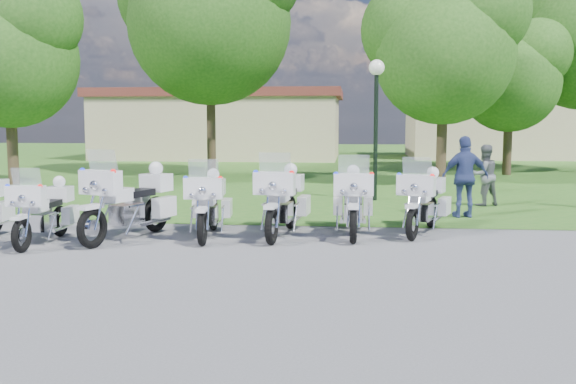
# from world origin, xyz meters

# --- Properties ---
(ground) EXTENTS (100.00, 100.00, 0.00)m
(ground) POSITION_xyz_m (0.00, 0.00, 0.00)
(ground) COLOR slate
(ground) RESTS_ON ground
(grass_lawn) EXTENTS (100.00, 48.00, 0.01)m
(grass_lawn) POSITION_xyz_m (0.00, 27.00, 0.00)
(grass_lawn) COLOR #2E6C22
(grass_lawn) RESTS_ON ground
(motorcycle_2) EXTENTS (0.73, 2.18, 1.47)m
(motorcycle_2) POSITION_xyz_m (-3.79, 0.66, 0.61)
(motorcycle_2) COLOR black
(motorcycle_2) RESTS_ON ground
(motorcycle_3) EXTENTS (1.40, 2.54, 1.77)m
(motorcycle_3) POSITION_xyz_m (-2.33, 1.28, 0.74)
(motorcycle_3) COLOR black
(motorcycle_3) RESTS_ON ground
(motorcycle_4) EXTENTS (0.90, 2.35, 1.58)m
(motorcycle_4) POSITION_xyz_m (-0.87, 1.62, 0.66)
(motorcycle_4) COLOR black
(motorcycle_4) RESTS_ON ground
(motorcycle_5) EXTENTS (0.97, 2.53, 1.70)m
(motorcycle_5) POSITION_xyz_m (0.58, 1.92, 0.71)
(motorcycle_5) COLOR black
(motorcycle_5) RESTS_ON ground
(motorcycle_6) EXTENTS (0.81, 2.46, 1.65)m
(motorcycle_6) POSITION_xyz_m (1.97, 2.16, 0.69)
(motorcycle_6) COLOR black
(motorcycle_6) RESTS_ON ground
(motorcycle_7) EXTENTS (1.26, 2.28, 1.59)m
(motorcycle_7) POSITION_xyz_m (3.42, 2.47, 0.67)
(motorcycle_7) COLOR black
(motorcycle_7) RESTS_ON ground
(lamp_post) EXTENTS (0.44, 0.44, 3.99)m
(lamp_post) POSITION_xyz_m (2.59, 7.72, 3.02)
(lamp_post) COLOR black
(lamp_post) RESTS_ON ground
(tree_0) EXTENTS (5.42, 4.63, 7.23)m
(tree_0) POSITION_xyz_m (-9.59, 10.05, 4.78)
(tree_0) COLOR #38281C
(tree_0) RESTS_ON ground
(tree_1) EXTENTS (7.76, 6.62, 10.34)m
(tree_1) POSITION_xyz_m (-3.94, 15.47, 6.85)
(tree_1) COLOR #38281C
(tree_1) RESTS_ON ground
(tree_2) EXTENTS (5.71, 4.87, 7.61)m
(tree_2) POSITION_xyz_m (5.03, 12.48, 5.03)
(tree_2) COLOR #38281C
(tree_2) RESTS_ON ground
(tree_3) EXTENTS (4.81, 4.11, 6.42)m
(tree_3) POSITION_xyz_m (8.38, 17.05, 4.24)
(tree_3) COLOR #38281C
(tree_3) RESTS_ON ground
(building_west) EXTENTS (14.56, 8.32, 4.10)m
(building_west) POSITION_xyz_m (-6.00, 28.00, 2.07)
(building_west) COLOR tan
(building_west) RESTS_ON ground
(building_east) EXTENTS (11.44, 7.28, 4.10)m
(building_east) POSITION_xyz_m (11.00, 30.00, 2.07)
(building_east) COLOR tan
(building_east) RESTS_ON ground
(bystander_b) EXTENTS (0.98, 0.89, 1.64)m
(bystander_b) POSITION_xyz_m (5.46, 6.82, 0.82)
(bystander_b) COLOR slate
(bystander_b) RESTS_ON ground
(bystander_c) EXTENTS (1.19, 0.67, 1.92)m
(bystander_c) POSITION_xyz_m (4.59, 4.65, 0.96)
(bystander_c) COLOR #35427F
(bystander_c) RESTS_ON ground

